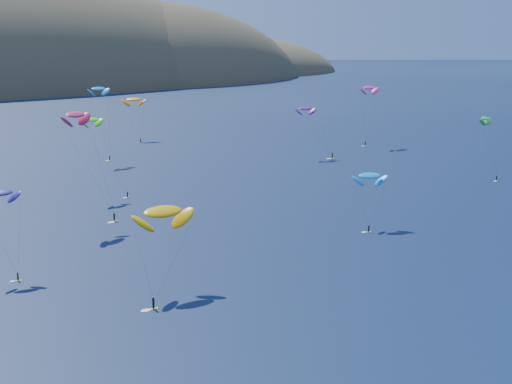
% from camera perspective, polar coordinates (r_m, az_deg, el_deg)
% --- Properties ---
extents(kitesurfer_2, '(13.22, 12.39, 17.08)m').
position_cam_1_polar(kitesurfer_2, '(128.78, -7.46, -1.57)').
color(kitesurfer_2, '#C0E319').
rests_on(kitesurfer_2, ground).
extents(kitesurfer_3, '(10.73, 11.44, 23.22)m').
position_cam_1_polar(kitesurfer_3, '(202.55, -13.02, 5.65)').
color(kitesurfer_3, '#C0E319').
rests_on(kitesurfer_3, ground).
extents(kitesurfer_4, '(9.12, 5.84, 27.51)m').
position_cam_1_polar(kitesurfer_4, '(255.66, -12.48, 8.06)').
color(kitesurfer_4, '#C0E319').
rests_on(kitesurfer_4, ground).
extents(kitesurfer_5, '(9.73, 9.22, 14.22)m').
position_cam_1_polar(kitesurfer_5, '(170.37, 9.10, 1.30)').
color(kitesurfer_5, '#C0E319').
rests_on(kitesurfer_5, ground).
extents(kitesurfer_6, '(10.02, 12.52, 19.65)m').
position_cam_1_polar(kitesurfer_6, '(259.23, 4.00, 6.67)').
color(kitesurfer_6, '#C0E319').
rests_on(kitesurfer_6, ground).
extents(kitesurfer_8, '(9.07, 5.34, 25.11)m').
position_cam_1_polar(kitesurfer_8, '(287.96, 9.05, 8.24)').
color(kitesurfer_8, '#C0E319').
rests_on(kitesurfer_8, ground).
extents(kitesurfer_9, '(12.37, 9.96, 28.58)m').
position_cam_1_polar(kitesurfer_9, '(174.51, -14.25, 6.01)').
color(kitesurfer_9, '#C0E319').
rests_on(kitesurfer_9, ground).
extents(kitesurfer_10, '(7.20, 8.97, 17.52)m').
position_cam_1_polar(kitesurfer_10, '(142.91, -19.74, -0.09)').
color(kitesurfer_10, '#C0E319').
rests_on(kitesurfer_10, ground).
extents(kitesurfer_11, '(10.40, 16.22, 19.18)m').
position_cam_1_polar(kitesurfer_11, '(303.64, -9.76, 7.31)').
color(kitesurfer_11, '#C0E319').
rests_on(kitesurfer_11, ground).
extents(kitesurfer_13, '(7.52, 8.16, 20.67)m').
position_cam_1_polar(kitesurfer_13, '(230.43, 17.88, 5.61)').
color(kitesurfer_13, '#C0E319').
rests_on(kitesurfer_13, ground).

